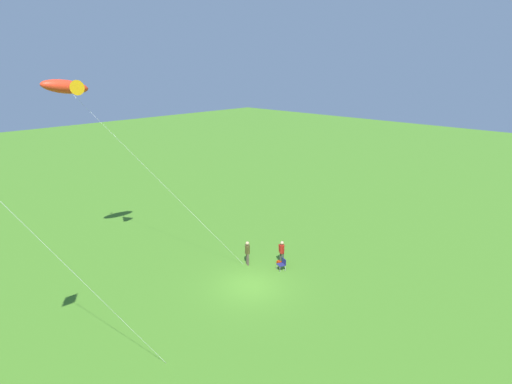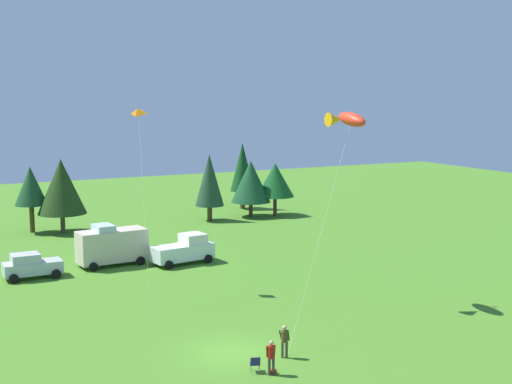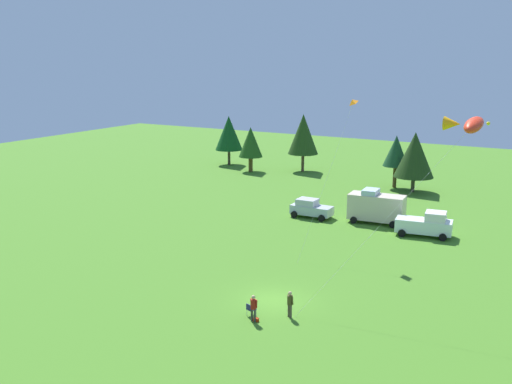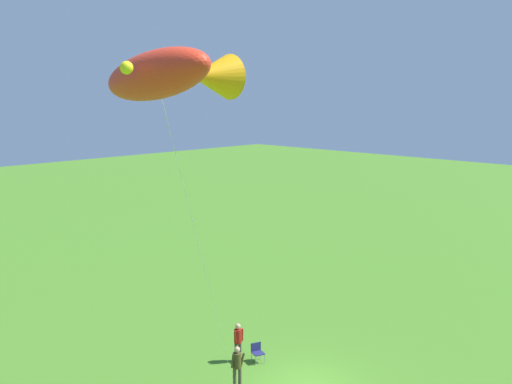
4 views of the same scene
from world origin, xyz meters
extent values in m
plane|color=#437921|center=(0.00, 0.00, 0.00)|extent=(160.00, 160.00, 0.00)
cylinder|color=#4B4032|center=(2.05, -1.83, 0.42)|extent=(0.14, 0.14, 0.85)
cylinder|color=#4B4032|center=(2.25, -1.93, 0.42)|extent=(0.14, 0.14, 0.85)
cylinder|color=#423C1B|center=(2.15, -1.88, 1.16)|extent=(0.46, 0.46, 0.62)
sphere|color=tan|center=(2.15, -1.88, 1.62)|extent=(0.24, 0.24, 0.24)
cylinder|color=#423C1B|center=(2.00, -1.73, 1.19)|extent=(0.23, 0.18, 0.56)
cylinder|color=#423C1B|center=(2.36, -1.92, 1.19)|extent=(0.17, 0.15, 0.56)
cube|color=navy|center=(-0.08, -2.87, 0.42)|extent=(0.61, 0.61, 0.04)
cube|color=navy|center=(-0.15, -3.07, 0.62)|extent=(0.47, 0.20, 0.40)
cylinder|color=#A5A8AD|center=(-0.20, -2.60, 0.21)|extent=(0.03, 0.03, 0.42)
cylinder|color=#A5A8AD|center=(0.19, -2.74, 0.21)|extent=(0.03, 0.03, 0.42)
cylinder|color=#A5A8AD|center=(-0.34, -3.00, 0.21)|extent=(0.03, 0.03, 0.42)
cylinder|color=#A5A8AD|center=(0.05, -3.13, 0.21)|extent=(0.03, 0.03, 0.42)
cylinder|color=#363A33|center=(0.36, -3.56, 0.42)|extent=(0.14, 0.14, 0.85)
cylinder|color=#363A33|center=(0.58, -3.58, 0.42)|extent=(0.14, 0.14, 0.85)
cylinder|color=maroon|center=(0.47, -3.57, 1.16)|extent=(0.36, 0.36, 0.62)
sphere|color=tan|center=(0.47, -3.57, 1.62)|extent=(0.24, 0.24, 0.24)
cylinder|color=maroon|center=(0.27, -3.50, 1.19)|extent=(0.11, 0.10, 0.55)
cylinder|color=maroon|center=(0.67, -3.52, 1.19)|extent=(0.13, 0.10, 0.55)
cube|color=#A62607|center=(0.60, -3.47, 0.11)|extent=(0.33, 0.23, 0.22)
cube|color=#B2BAC1|center=(-6.65, 20.74, 0.79)|extent=(4.21, 1.83, 0.90)
cube|color=#B8B7C3|center=(-7.15, 20.74, 1.56)|extent=(2.01, 1.67, 0.65)
cylinder|color=black|center=(-8.15, 19.74, 0.34)|extent=(0.68, 0.22, 0.68)
cylinder|color=black|center=(-8.17, 21.72, 0.34)|extent=(0.68, 0.22, 0.68)
cylinder|color=black|center=(-5.13, 19.76, 0.34)|extent=(0.68, 0.22, 0.68)
cylinder|color=black|center=(-5.14, 21.74, 0.34)|extent=(0.68, 0.22, 0.68)
cube|color=beige|center=(-0.26, 22.06, 1.59)|extent=(5.56, 2.62, 2.50)
cube|color=silver|center=(-0.91, 22.01, 3.09)|extent=(1.55, 2.13, 0.50)
cylinder|color=black|center=(-2.10, 20.72, 0.34)|extent=(0.70, 0.27, 0.68)
cylinder|color=black|center=(-2.29, 23.09, 0.34)|extent=(0.70, 0.27, 0.68)
cylinder|color=black|center=(1.77, 21.02, 0.34)|extent=(0.70, 0.27, 0.68)
cylinder|color=black|center=(1.59, 23.40, 0.34)|extent=(0.70, 0.27, 0.68)
cube|color=white|center=(4.94, 19.99, 0.94)|extent=(5.24, 2.70, 1.20)
cube|color=silver|center=(5.93, 20.13, 1.94)|extent=(2.05, 2.08, 0.80)
cylinder|color=black|center=(6.57, 21.33, 0.34)|extent=(0.70, 0.32, 0.68)
cylinder|color=black|center=(6.88, 19.17, 0.34)|extent=(0.70, 0.32, 0.68)
cylinder|color=black|center=(3.00, 20.81, 0.34)|extent=(0.70, 0.32, 0.68)
cylinder|color=black|center=(3.32, 18.65, 0.34)|extent=(0.70, 0.32, 0.68)
cylinder|color=#4F3E1E|center=(-3.57, 38.97, 1.37)|extent=(0.47, 0.47, 2.74)
cone|color=#184223|center=(-3.57, 38.97, 4.65)|extent=(3.16, 3.16, 3.82)
cylinder|color=#42412D|center=(-0.88, 37.56, 0.94)|extent=(0.45, 0.45, 1.88)
cone|color=#1E3714|center=(-0.88, 37.56, 4.59)|extent=(4.76, 4.76, 5.42)
cylinder|color=#4C3820|center=(14.70, 37.08, 0.82)|extent=(0.53, 0.53, 1.63)
cone|color=#1F3F29|center=(14.70, 37.08, 4.44)|extent=(3.10, 3.10, 5.60)
cylinder|color=#4B2E21|center=(19.76, 37.26, 0.83)|extent=(0.42, 0.42, 1.66)
cone|color=#164624|center=(19.76, 37.26, 3.98)|extent=(4.38, 4.38, 4.63)
cylinder|color=brown|center=(21.45, 42.83, 1.06)|extent=(0.62, 0.62, 2.13)
cone|color=#12411C|center=(21.45, 42.83, 5.00)|extent=(2.92, 2.92, 5.74)
cylinder|color=#513529|center=(22.62, 36.85, 1.07)|extent=(0.41, 0.41, 2.14)
cone|color=#124C1E|center=(22.62, 36.85, 4.02)|extent=(4.27, 4.27, 3.76)
ellipsoid|color=red|center=(11.10, 5.36, 11.98)|extent=(1.14, 3.03, 1.24)
cone|color=#F3A60F|center=(9.80, 5.36, 11.98)|extent=(1.01, 0.91, 0.91)
sphere|color=yellow|center=(11.90, 5.63, 12.08)|extent=(0.22, 0.22, 0.22)
cylinder|color=silver|center=(6.76, 1.82, 5.99)|extent=(8.69, 7.08, 11.99)
cylinder|color=#4C3823|center=(2.42, -1.71, 0.00)|extent=(0.04, 0.04, 0.01)
pyramid|color=orange|center=(-0.32, 14.40, 12.40)|extent=(1.16, 1.27, 0.62)
cylinder|color=silver|center=(-1.08, 11.03, 6.12)|extent=(1.67, 6.83, 12.24)
cylinder|color=#4C3823|center=(-1.91, 7.62, 0.00)|extent=(0.04, 0.04, 0.01)
camera|label=1|loc=(-15.57, 15.79, 13.24)|focal=28.00mm
camera|label=2|loc=(-15.28, -32.84, 13.62)|focal=50.00mm
camera|label=3|loc=(17.71, -33.48, 16.15)|focal=42.00mm
camera|label=4|loc=(17.65, 14.19, 11.69)|focal=42.00mm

